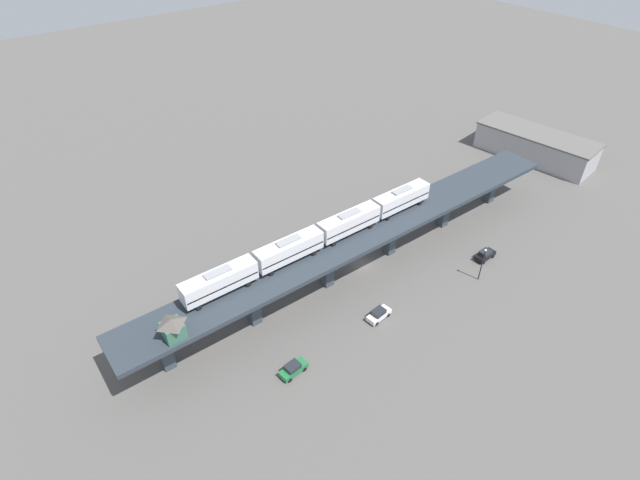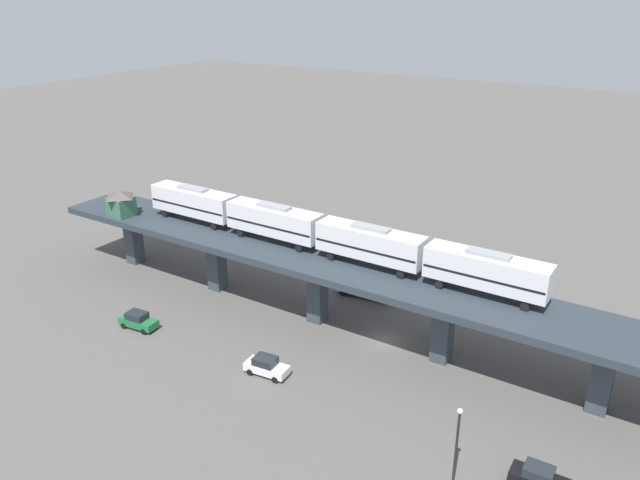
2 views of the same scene
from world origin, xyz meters
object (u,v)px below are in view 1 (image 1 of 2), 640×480
street_car_white (379,314)px  warehouse_building (535,145)px  street_car_black (485,255)px  delivery_truck (307,250)px  subway_train (320,235)px  street_lamp (483,262)px  signal_hut (173,328)px  street_car_green (293,369)px

street_car_white → warehouse_building: warehouse_building is taller
street_car_black → delivery_truck: delivery_truck is taller
subway_train → street_car_black: subway_train is taller
subway_train → street_lamp: subway_train is taller
street_car_white → street_car_black: same height
signal_hut → warehouse_building: 99.56m
signal_hut → street_car_green: bearing=51.4°
street_car_white → delivery_truck: 20.00m
delivery_truck → street_car_white: bearing=-0.9°
signal_hut → warehouse_building: signal_hut is taller
signal_hut → delivery_truck: size_ratio=0.46×
warehouse_building → street_car_white: bearing=-76.6°
street_lamp → street_car_black: bearing=117.6°
signal_hut → street_car_white: signal_hut is taller
subway_train → street_car_green: size_ratio=10.97×
subway_train → street_car_white: (13.14, 1.97, -9.41)m
subway_train → street_car_black: 33.23m
street_car_green → street_car_white: bearing=90.9°
street_car_black → delivery_truck: bearing=-129.0°
subway_train → delivery_truck: (-6.84, 2.29, -8.58)m
delivery_truck → street_lamp: 31.75m
street_car_black → delivery_truck: 33.67m
street_car_white → street_car_black: 26.51m
warehouse_building → subway_train: bearing=-87.4°
street_car_black → street_lamp: bearing=-62.4°
street_car_white → subway_train: bearing=-171.5°
street_car_white → street_car_green: (0.27, -17.50, 0.00)m
street_car_green → warehouse_building: 88.12m
subway_train → warehouse_building: size_ratio=1.68×
street_car_green → signal_hut: bearing=-128.6°
street_car_white → street_lamp: (4.17, 20.80, 3.17)m
signal_hut → street_car_black: 58.36m
street_car_white → street_car_black: bearing=87.4°
signal_hut → street_car_black: signal_hut is taller
subway_train → street_car_black: size_ratio=11.28×
street_lamp → warehouse_building: (-20.59, 48.19, -0.70)m
street_lamp → street_car_white: bearing=-101.3°
delivery_truck → street_car_black: bearing=51.0°
street_car_black → delivery_truck: (-21.17, -26.17, 0.82)m
subway_train → delivery_truck: bearing=161.5°
warehouse_building → street_car_black: bearing=-67.5°
street_car_white → street_car_green: same height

